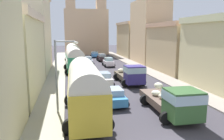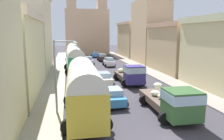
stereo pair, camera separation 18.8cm
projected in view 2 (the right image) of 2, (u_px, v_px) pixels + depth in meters
The scene contains 22 objects.
ground_plane at pixel (103, 71), 36.76m from camera, with size 154.00×154.00×0.00m, color #38353D.
sidewalk_left at pixel (58, 72), 35.37m from camera, with size 2.50×70.00×0.14m, color #9F9D8A.
sidewalk_right at pixel (145, 69), 38.13m from camera, with size 2.50×70.00×0.14m, color gray.
building_left_1 at pixel (12, 54), 22.05m from camera, with size 5.53×13.00×8.17m.
building_left_2 at pixel (29, 32), 35.30m from camera, with size 6.48×13.90×12.43m.
building_right_1 at pixel (224, 53), 24.21m from camera, with size 5.87×9.87×8.00m.
building_right_2 at pixel (172, 47), 35.25m from camera, with size 4.74×11.41×7.76m.
building_right_3 at pixel (150, 32), 45.87m from camera, with size 5.22×10.19×12.72m.
building_right_4 at pixel (132, 39), 58.22m from camera, with size 5.71×12.71×8.90m.
distant_church at pixel (87, 29), 64.99m from camera, with size 12.25×7.79×20.54m.
parked_bus_0 at pixel (84, 88), 16.21m from camera, with size 3.35×9.02×4.04m.
parked_bus_1 at pixel (75, 59), 35.17m from camera, with size 3.56×8.34×3.94m.
parked_bus_2 at pixel (73, 53), 46.16m from camera, with size 3.46×8.48×3.91m.
cargo_truck_0 at pixel (173, 101), 16.28m from camera, with size 3.14×7.17×2.42m.
cargo_truck_1 at pixel (131, 74), 26.74m from camera, with size 3.10×6.68×2.48m.
car_0 at pixel (109, 62), 41.42m from camera, with size 2.14×3.67×1.66m.
car_1 at pixel (102, 58), 49.02m from camera, with size 2.17×4.01×1.64m.
car_2 at pixel (95, 54), 56.77m from camera, with size 2.41×3.74×1.53m.
car_3 at pixel (113, 96), 19.33m from camera, with size 2.23×3.67×1.44m.
car_4 at pixel (103, 79), 26.54m from camera, with size 2.33×4.04×1.56m.
car_5 at pixel (88, 61), 43.81m from camera, with size 2.42×4.32×1.60m.
streetlamp_near at pixel (59, 70), 16.72m from camera, with size 1.78×0.28×5.65m.
Camera 2 is at (-5.49, -8.85, 6.17)m, focal length 35.71 mm.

